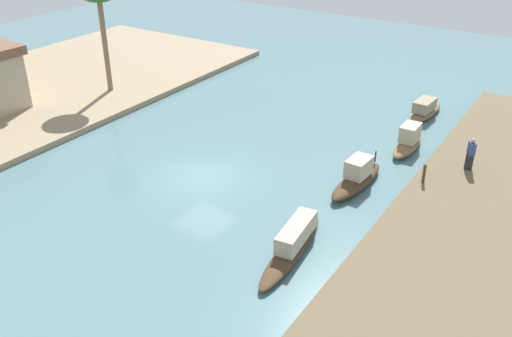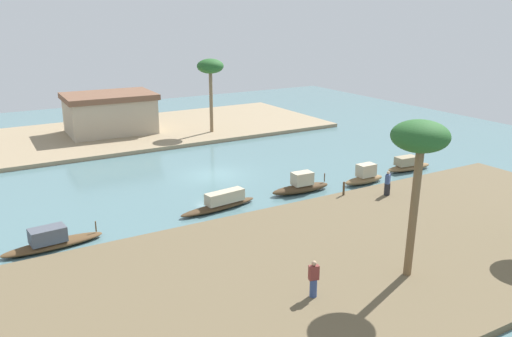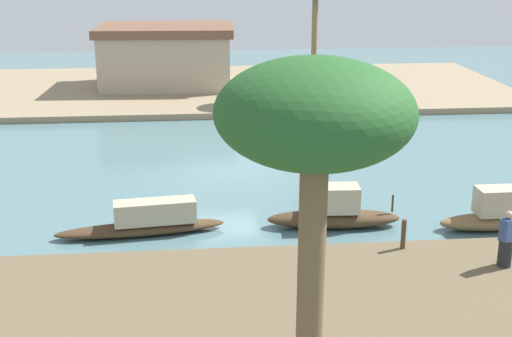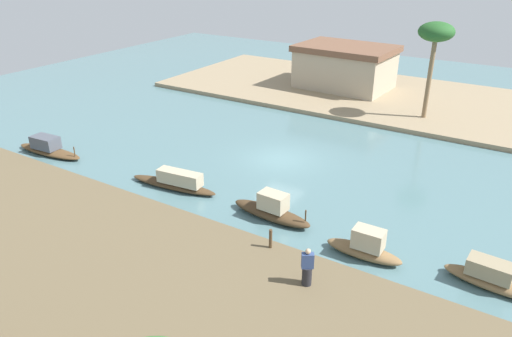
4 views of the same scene
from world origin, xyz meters
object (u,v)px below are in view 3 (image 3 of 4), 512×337
at_px(palm_tree_left_near, 314,136).
at_px(sampan_near_left_bank, 335,213).
at_px(sampan_midstream, 147,221).
at_px(sampan_open_hull, 492,214).
at_px(person_on_near_bank, 506,242).
at_px(riverside_building, 167,55).
at_px(mooring_post, 404,234).

bearing_deg(palm_tree_left_near, sampan_near_left_bank, 76.51).
bearing_deg(sampan_near_left_bank, sampan_midstream, -176.50).
relative_size(sampan_open_hull, person_on_near_bank, 2.09).
relative_size(sampan_near_left_bank, palm_tree_left_near, 0.61).
xyz_separation_m(sampan_open_hull, palm_tree_left_near, (-7.92, -11.78, 5.90)).
distance_m(palm_tree_left_near, riverside_building, 35.73).
relative_size(person_on_near_bank, mooring_post, 1.81).
distance_m(mooring_post, riverside_building, 26.59).
relative_size(sampan_midstream, mooring_post, 6.09).
relative_size(person_on_near_bank, palm_tree_left_near, 0.23).
xyz_separation_m(palm_tree_left_near, riverside_building, (-2.94, 35.37, -4.18)).
xyz_separation_m(sampan_near_left_bank, mooring_post, (1.45, -2.59, 0.31)).
bearing_deg(mooring_post, person_on_near_bank, -29.99).
bearing_deg(palm_tree_left_near, mooring_post, 65.76).
bearing_deg(sampan_open_hull, mooring_post, -151.63).
distance_m(sampan_midstream, person_on_near_bank, 10.59).
xyz_separation_m(person_on_near_bank, riverside_building, (-9.77, 26.89, 1.19)).
bearing_deg(person_on_near_bank, mooring_post, 117.78).
xyz_separation_m(sampan_near_left_bank, riverside_building, (-5.92, 22.92, 1.75)).
bearing_deg(person_on_near_bank, sampan_open_hull, 39.58).
xyz_separation_m(sampan_midstream, mooring_post, (7.42, -2.55, 0.36)).
bearing_deg(mooring_post, palm_tree_left_near, -114.24).
height_order(sampan_open_hull, person_on_near_bank, person_on_near_bank).
relative_size(sampan_open_hull, riverside_building, 0.39).
height_order(person_on_near_bank, palm_tree_left_near, palm_tree_left_near).
bearing_deg(mooring_post, sampan_open_hull, 28.95).
distance_m(sampan_near_left_bank, person_on_near_bank, 5.56).
height_order(sampan_midstream, sampan_open_hull, sampan_open_hull).
xyz_separation_m(mooring_post, palm_tree_left_near, (-4.44, -9.86, 5.62)).
xyz_separation_m(sampan_open_hull, mooring_post, (-3.48, -1.92, 0.27)).
bearing_deg(riverside_building, palm_tree_left_near, -82.54).
height_order(sampan_open_hull, palm_tree_left_near, palm_tree_left_near).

